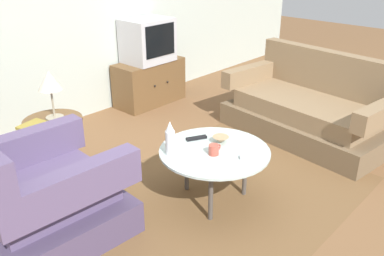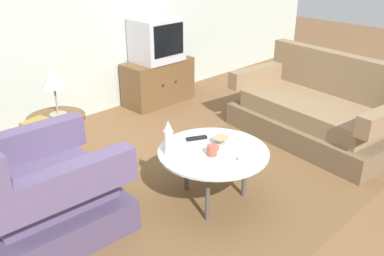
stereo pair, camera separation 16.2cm
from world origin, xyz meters
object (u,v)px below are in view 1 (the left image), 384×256
at_px(couch, 310,110).
at_px(mug, 214,150).
at_px(vase, 170,139).
at_px(coffee_table, 215,154).
at_px(table_lamp, 50,83).
at_px(television, 148,40).
at_px(tv_remote_dark, 196,138).
at_px(side_table, 55,137).
at_px(bowl, 221,140).
at_px(armchair, 42,200).
at_px(book, 33,125).
at_px(tv_stand, 149,82).
at_px(tv_remote_silver, 251,157).

height_order(couch, mug, couch).
bearing_deg(vase, coffee_table, -36.55).
bearing_deg(table_lamp, television, 24.70).
bearing_deg(coffee_table, tv_remote_dark, 77.71).
distance_m(side_table, table_lamp, 0.47).
bearing_deg(mug, table_lamp, 115.45).
bearing_deg(coffee_table, bowl, 19.65).
relative_size(armchair, bowl, 7.50).
distance_m(armchair, side_table, 0.79).
xyz_separation_m(couch, television, (-0.48, 1.97, 0.52)).
bearing_deg(couch, side_table, 70.39).
distance_m(armchair, book, 0.72).
bearing_deg(tv_remote_dark, armchair, 10.61).
height_order(vase, tv_remote_dark, vase).
xyz_separation_m(tv_stand, vase, (-1.42, -1.80, 0.30)).
bearing_deg(vase, tv_remote_silver, -53.78).
height_order(armchair, tv_stand, armchair).
bearing_deg(side_table, tv_remote_silver, -63.33).
distance_m(armchair, coffee_table, 1.28).
height_order(bowl, tv_remote_dark, bowl).
bearing_deg(mug, tv_stand, 59.54).
relative_size(couch, book, 7.52).
relative_size(armchair, mug, 8.26).
height_order(tv_stand, vase, vase).
height_order(armchair, mug, armchair).
height_order(couch, television, television).
xyz_separation_m(coffee_table, tv_remote_dark, (0.05, 0.23, 0.04)).
bearing_deg(tv_remote_silver, tv_remote_dark, -40.62).
distance_m(armchair, table_lamp, 0.98).
xyz_separation_m(tv_stand, table_lamp, (-1.78, -0.82, 0.60)).
height_order(couch, tv_stand, couch).
distance_m(tv_stand, book, 2.17).
xyz_separation_m(table_lamp, bowl, (0.77, -1.14, -0.40)).
relative_size(coffee_table, vase, 3.17).
height_order(side_table, bowl, side_table).
relative_size(tv_stand, mug, 7.40).
height_order(coffee_table, television, television).
bearing_deg(vase, mug, -47.80).
bearing_deg(mug, vase, 132.20).
distance_m(television, table_lamp, 1.96).
distance_m(coffee_table, tv_remote_dark, 0.24).
bearing_deg(television, tv_remote_silver, -114.94).
height_order(couch, tv_remote_dark, couch).
height_order(couch, bowl, couch).
distance_m(couch, coffee_table, 1.63).
bearing_deg(television, coffee_table, -119.75).
bearing_deg(couch, coffee_table, 98.46).
bearing_deg(side_table, tv_remote_dark, -53.53).
bearing_deg(coffee_table, tv_stand, 60.24).
bearing_deg(mug, book, 123.00).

